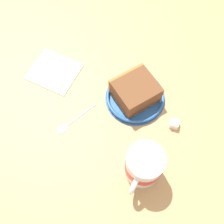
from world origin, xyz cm
name	(u,v)px	position (x,y,z in cm)	size (l,w,h in cm)	color
ground_plane	(116,112)	(0.00, 0.00, -1.77)	(130.14, 130.14, 3.54)	tan
small_plate	(135,97)	(-4.92, -2.80, 0.75)	(14.89, 14.89, 1.53)	#26599E
cake_slice	(135,91)	(-4.79, -3.03, 3.36)	(12.79, 12.55, 5.21)	#9E662D
tea_mug	(144,166)	(-4.91, 15.61, 5.05)	(7.81, 9.85, 9.99)	white
teaspoon	(68,124)	(11.55, 3.65, 0.35)	(9.91, 8.10, 0.80)	silver
folded_napkin	(54,71)	(15.64, -11.55, 0.30)	(11.94, 10.56, 0.60)	white
sugar_cube	(174,124)	(-13.57, 4.89, 0.96)	(1.92, 1.92, 1.92)	white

